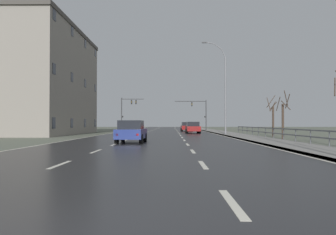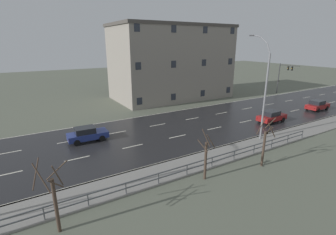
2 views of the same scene
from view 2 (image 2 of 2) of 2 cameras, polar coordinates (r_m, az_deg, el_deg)
ground_plane at (r=42.06m, az=22.70°, el=1.64°), size 160.00×160.00×0.12m
road_asphalt_strip at (r=52.01m, az=30.75°, el=3.36°), size 14.00×120.00×0.03m
guardrail at (r=18.54m, az=-2.20°, el=-13.45°), size 0.07×35.59×1.00m
street_lamp_midground at (r=27.41m, az=21.31°, el=5.73°), size 2.82×0.24×10.89m
traffic_signal_left at (r=54.93m, az=25.11°, el=9.14°), size 4.20×0.36×6.10m
car_near_left at (r=27.53m, az=-18.18°, el=-3.65°), size 1.92×4.15×1.57m
car_distant at (r=44.74m, az=31.26°, el=2.47°), size 1.94×4.15×1.57m
car_mid_centre at (r=35.16m, az=22.80°, el=0.27°), size 1.93×4.15×1.57m
brick_building at (r=47.00m, az=0.79°, el=12.69°), size 11.69×21.36×13.22m
bare_tree_near at (r=15.11m, az=-24.79°, el=-16.79°), size 1.65×1.84×4.35m
bare_tree_mid at (r=18.95m, az=8.70°, el=-9.30°), size 0.91×1.12×4.18m
bare_tree_far at (r=22.18m, az=21.40°, el=-5.80°), size 1.19×1.13×4.31m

